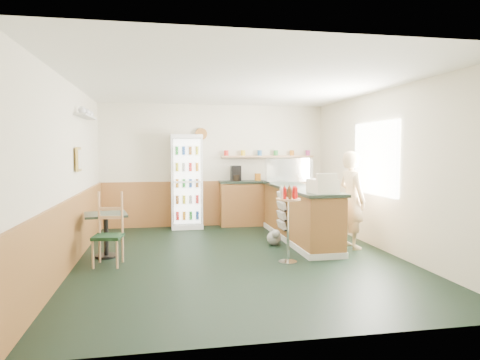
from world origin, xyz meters
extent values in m
plane|color=black|center=(0.00, 0.00, 0.00)|extent=(6.00, 6.00, 0.00)
cube|color=beige|center=(0.00, 3.01, 1.35)|extent=(5.00, 0.02, 2.70)
cube|color=beige|center=(-2.51, 0.00, 1.35)|extent=(0.02, 6.00, 2.70)
cube|color=beige|center=(2.51, 0.00, 1.35)|extent=(0.02, 6.00, 2.70)
cube|color=white|center=(0.00, 0.00, 2.71)|extent=(5.00, 6.00, 0.02)
cube|color=#A05F33|center=(0.00, 2.97, 0.50)|extent=(4.98, 0.05, 1.00)
cube|color=#A05F33|center=(-2.47, 0.00, 0.50)|extent=(0.05, 5.98, 1.00)
cube|color=white|center=(2.46, 0.30, 1.55)|extent=(0.06, 1.45, 1.25)
cube|color=gold|center=(-2.45, 0.50, 1.55)|extent=(0.03, 0.32, 0.38)
cube|color=silver|center=(-2.40, 1.00, 2.25)|extent=(0.18, 1.20, 0.03)
cylinder|color=#A16428|center=(-0.30, 2.94, 2.05)|extent=(0.26, 0.04, 0.26)
cube|color=#A05F33|center=(1.35, 1.07, 0.47)|extent=(0.60, 2.95, 0.95)
cube|color=silver|center=(1.35, 1.07, 0.05)|extent=(0.64, 2.97, 0.10)
cube|color=#2A3B2E|center=(1.35, 1.08, 0.98)|extent=(0.68, 3.01, 0.05)
cube|color=#A05F33|center=(1.20, 2.80, 0.47)|extent=(2.20, 0.38, 0.95)
cube|color=#2A3B2E|center=(1.20, 2.80, 0.98)|extent=(2.24, 0.42, 0.05)
cube|color=tan|center=(1.20, 2.88, 1.55)|extent=(2.10, 0.22, 0.04)
cube|color=black|center=(0.45, 2.80, 1.18)|extent=(0.22, 0.18, 0.34)
cylinder|color=#B2664C|center=(0.25, 2.88, 1.63)|extent=(0.10, 0.10, 0.12)
cylinder|color=#B2664C|center=(0.63, 2.88, 1.63)|extent=(0.10, 0.10, 0.12)
cylinder|color=#B2664C|center=(1.01, 2.88, 1.63)|extent=(0.10, 0.10, 0.12)
cylinder|color=#B2664C|center=(1.39, 2.88, 1.63)|extent=(0.10, 0.10, 0.12)
cylinder|color=#B2664C|center=(1.77, 2.88, 1.63)|extent=(0.10, 0.10, 0.12)
cylinder|color=#B2664C|center=(2.15, 2.88, 1.63)|extent=(0.10, 0.10, 0.12)
cube|color=white|center=(-0.64, 2.78, 1.01)|extent=(0.67, 0.47, 2.03)
cube|color=white|center=(-0.64, 2.55, 1.03)|extent=(0.56, 0.02, 1.79)
cube|color=silver|center=(-0.64, 2.48, 1.03)|extent=(0.60, 0.02, 1.86)
cube|color=silver|center=(1.35, 1.78, 1.04)|extent=(0.89, 0.47, 0.06)
cube|color=silver|center=(1.35, 1.78, 1.29)|extent=(0.87, 0.45, 0.45)
cube|color=beige|center=(1.35, -0.10, 1.12)|extent=(0.43, 0.45, 0.22)
imported|color=tan|center=(2.05, 0.31, 0.84)|extent=(0.49, 0.62, 1.68)
cylinder|color=silver|center=(0.68, -0.43, 0.01)|extent=(0.28, 0.28, 0.02)
cylinder|color=silver|center=(0.68, -0.43, 0.48)|extent=(0.04, 0.04, 0.95)
cylinder|color=tan|center=(0.68, -0.43, 0.96)|extent=(0.36, 0.36, 0.03)
cylinder|color=red|center=(0.79, -0.46, 1.05)|extent=(0.05, 0.05, 0.16)
cylinder|color=red|center=(0.78, -0.39, 1.05)|extent=(0.05, 0.05, 0.16)
cylinder|color=red|center=(0.73, -0.33, 1.05)|extent=(0.05, 0.05, 0.16)
cylinder|color=red|center=(0.66, -0.33, 1.05)|extent=(0.05, 0.05, 0.16)
cylinder|color=red|center=(0.59, -0.37, 1.05)|extent=(0.05, 0.05, 0.16)
cylinder|color=red|center=(0.57, -0.44, 1.05)|extent=(0.05, 0.05, 0.16)
cylinder|color=red|center=(0.61, -0.51, 1.05)|extent=(0.05, 0.05, 0.16)
cylinder|color=red|center=(0.67, -0.54, 1.05)|extent=(0.05, 0.05, 0.16)
cylinder|color=red|center=(0.75, -0.52, 1.05)|extent=(0.05, 0.05, 0.16)
cube|color=black|center=(1.01, 0.99, 0.25)|extent=(0.05, 0.44, 0.03)
cube|color=silver|center=(0.99, 0.99, 0.32)|extent=(0.09, 0.40, 0.15)
cube|color=black|center=(1.01, 0.99, 0.43)|extent=(0.05, 0.44, 0.03)
cube|color=silver|center=(0.99, 0.99, 0.50)|extent=(0.09, 0.40, 0.15)
cube|color=black|center=(1.01, 0.99, 0.61)|extent=(0.05, 0.44, 0.03)
cube|color=silver|center=(0.99, 0.99, 0.68)|extent=(0.09, 0.40, 0.15)
cube|color=black|center=(1.01, 0.99, 0.79)|extent=(0.05, 0.44, 0.03)
cube|color=silver|center=(0.99, 0.99, 0.86)|extent=(0.09, 0.40, 0.15)
cylinder|color=black|center=(-2.05, 0.41, 0.02)|extent=(0.36, 0.36, 0.04)
cylinder|color=black|center=(-2.05, 0.41, 0.34)|extent=(0.07, 0.07, 0.63)
cube|color=#2A3B2E|center=(-2.05, 0.41, 0.68)|extent=(0.73, 0.73, 0.04)
cube|color=black|center=(-1.96, -0.11, 0.43)|extent=(0.45, 0.45, 0.05)
cylinder|color=tan|center=(-2.13, -0.28, 0.21)|extent=(0.03, 0.03, 0.42)
cylinder|color=tan|center=(-1.79, -0.28, 0.21)|extent=(0.03, 0.03, 0.42)
cylinder|color=tan|center=(-2.13, 0.06, 0.21)|extent=(0.03, 0.03, 0.42)
cylinder|color=tan|center=(-1.79, 0.06, 0.21)|extent=(0.03, 0.03, 0.42)
cube|color=tan|center=(-1.96, 0.07, 0.75)|extent=(0.36, 0.09, 0.64)
sphere|color=gray|center=(0.78, 0.75, 0.13)|extent=(0.25, 0.25, 0.25)
sphere|color=gray|center=(0.78, 0.63, 0.23)|extent=(0.15, 0.15, 0.15)
camera|label=1|loc=(-1.18, -6.54, 1.69)|focal=32.00mm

